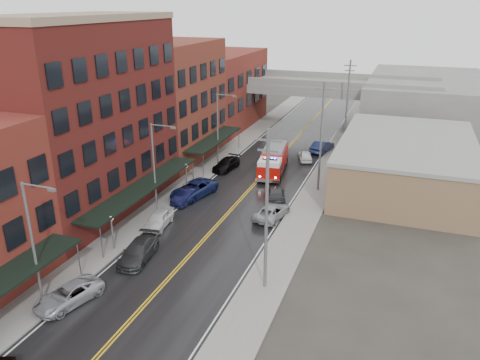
% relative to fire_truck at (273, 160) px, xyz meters
% --- Properties ---
extents(road, '(11.00, 160.00, 0.02)m').
position_rel_fire_truck_xyz_m(road, '(-0.96, -8.71, -1.65)').
color(road, black).
rests_on(road, ground).
extents(sidewalk_left, '(3.00, 160.00, 0.15)m').
position_rel_fire_truck_xyz_m(sidewalk_left, '(-8.26, -8.71, -1.58)').
color(sidewalk_left, slate).
rests_on(sidewalk_left, ground).
extents(sidewalk_right, '(3.00, 160.00, 0.15)m').
position_rel_fire_truck_xyz_m(sidewalk_right, '(6.34, -8.71, -1.58)').
color(sidewalk_right, slate).
rests_on(sidewalk_right, ground).
extents(curb_left, '(0.30, 160.00, 0.15)m').
position_rel_fire_truck_xyz_m(curb_left, '(-6.61, -8.71, -1.58)').
color(curb_left, gray).
rests_on(curb_left, ground).
extents(curb_right, '(0.30, 160.00, 0.15)m').
position_rel_fire_truck_xyz_m(curb_right, '(4.69, -8.71, -1.58)').
color(curb_right, gray).
rests_on(curb_right, ground).
extents(brick_building_b, '(9.00, 20.00, 18.00)m').
position_rel_fire_truck_xyz_m(brick_building_b, '(-14.26, -15.71, 7.34)').
color(brick_building_b, '#501615').
rests_on(brick_building_b, ground).
extents(brick_building_c, '(9.00, 15.00, 15.00)m').
position_rel_fire_truck_xyz_m(brick_building_c, '(-14.26, 1.79, 5.84)').
color(brick_building_c, brown).
rests_on(brick_building_c, ground).
extents(brick_building_far, '(9.00, 20.00, 12.00)m').
position_rel_fire_truck_xyz_m(brick_building_far, '(-14.26, 19.29, 4.34)').
color(brick_building_far, maroon).
rests_on(brick_building_far, ground).
extents(tan_building, '(14.00, 22.00, 5.00)m').
position_rel_fire_truck_xyz_m(tan_building, '(15.04, 1.29, 0.84)').
color(tan_building, '#8E684C').
rests_on(tan_building, ground).
extents(right_far_block, '(18.00, 30.00, 8.00)m').
position_rel_fire_truck_xyz_m(right_far_block, '(17.04, 31.29, 2.34)').
color(right_far_block, slate).
rests_on(right_far_block, ground).
extents(awning_1, '(2.60, 18.00, 3.09)m').
position_rel_fire_truck_xyz_m(awning_1, '(-8.45, -15.71, 1.33)').
color(awning_1, black).
rests_on(awning_1, ground).
extents(awning_2, '(2.60, 13.00, 3.09)m').
position_rel_fire_truck_xyz_m(awning_2, '(-8.45, 1.79, 1.33)').
color(awning_2, black).
rests_on(awning_2, ground).
extents(globe_lamp_1, '(0.44, 0.44, 3.12)m').
position_rel_fire_truck_xyz_m(globe_lamp_1, '(-7.36, -22.71, 0.65)').
color(globe_lamp_1, '#59595B').
rests_on(globe_lamp_1, ground).
extents(globe_lamp_2, '(0.44, 0.44, 3.12)m').
position_rel_fire_truck_xyz_m(globe_lamp_2, '(-7.36, -8.71, 0.65)').
color(globe_lamp_2, '#59595B').
rests_on(globe_lamp_2, ground).
extents(street_lamp_0, '(2.64, 0.22, 9.00)m').
position_rel_fire_truck_xyz_m(street_lamp_0, '(-7.51, -30.71, 3.53)').
color(street_lamp_0, '#59595B').
rests_on(street_lamp_0, ground).
extents(street_lamp_1, '(2.64, 0.22, 9.00)m').
position_rel_fire_truck_xyz_m(street_lamp_1, '(-7.51, -14.71, 3.53)').
color(street_lamp_1, '#59595B').
rests_on(street_lamp_1, ground).
extents(street_lamp_2, '(2.64, 0.22, 9.00)m').
position_rel_fire_truck_xyz_m(street_lamp_2, '(-7.51, 1.29, 3.53)').
color(street_lamp_2, '#59595B').
rests_on(street_lamp_2, ground).
extents(utility_pole_0, '(1.80, 0.24, 12.00)m').
position_rel_fire_truck_xyz_m(utility_pole_0, '(6.24, -23.71, 4.65)').
color(utility_pole_0, '#59595B').
rests_on(utility_pole_0, ground).
extents(utility_pole_1, '(1.80, 0.24, 12.00)m').
position_rel_fire_truck_xyz_m(utility_pole_1, '(6.24, -3.71, 4.65)').
color(utility_pole_1, '#59595B').
rests_on(utility_pole_1, ground).
extents(utility_pole_2, '(1.80, 0.24, 12.00)m').
position_rel_fire_truck_xyz_m(utility_pole_2, '(6.24, 16.29, 4.65)').
color(utility_pole_2, '#59595B').
rests_on(utility_pole_2, ground).
extents(overpass, '(40.00, 10.00, 7.50)m').
position_rel_fire_truck_xyz_m(overpass, '(-0.96, 23.29, 4.33)').
color(overpass, slate).
rests_on(overpass, ground).
extents(fire_truck, '(4.24, 8.67, 3.06)m').
position_rel_fire_truck_xyz_m(fire_truck, '(0.00, 0.00, 0.00)').
color(fire_truck, '#AE0E08').
rests_on(fire_truck, ground).
extents(parked_car_left_2, '(3.50, 5.29, 1.35)m').
position_rel_fire_truck_xyz_m(parked_car_left_2, '(-5.96, -30.13, -0.98)').
color(parked_car_left_2, '#9FA0A6').
rests_on(parked_car_left_2, ground).
extents(parked_car_left_3, '(2.75, 5.34, 1.48)m').
position_rel_fire_truck_xyz_m(parked_car_left_3, '(-4.59, -23.30, -0.92)').
color(parked_car_left_3, '#2A2A2D').
rests_on(parked_car_left_3, ground).
extents(parked_car_left_4, '(2.22, 4.45, 1.46)m').
position_rel_fire_truck_xyz_m(parked_car_left_4, '(-5.96, -17.51, -0.93)').
color(parked_car_left_4, silver).
rests_on(parked_car_left_4, ground).
extents(parked_car_left_5, '(2.04, 4.42, 1.40)m').
position_rel_fire_truck_xyz_m(parked_car_left_5, '(-5.96, -11.51, -0.96)').
color(parked_car_left_5, black).
rests_on(parked_car_left_5, ground).
extents(parked_car_left_6, '(4.03, 6.38, 1.64)m').
position_rel_fire_truck_xyz_m(parked_car_left_6, '(-5.96, -9.91, -0.84)').
color(parked_car_left_6, '#151F50').
rests_on(parked_car_left_6, ground).
extents(parked_car_left_7, '(2.52, 5.03, 1.40)m').
position_rel_fire_truck_xyz_m(parked_car_left_7, '(-5.82, -0.72, -0.96)').
color(parked_car_left_7, black).
rests_on(parked_car_left_7, ground).
extents(parked_car_right_0, '(2.97, 5.19, 1.36)m').
position_rel_fire_truck_xyz_m(parked_car_right_0, '(3.40, -12.15, -0.98)').
color(parked_car_right_0, '#979A9E').
rests_on(parked_car_right_0, ground).
extents(parked_car_right_1, '(3.45, 5.45, 1.47)m').
position_rel_fire_truck_xyz_m(parked_car_right_1, '(2.64, -8.27, -0.92)').
color(parked_car_right_1, '#2A2A2D').
rests_on(parked_car_right_1, ground).
extents(parked_car_right_2, '(2.78, 4.30, 1.36)m').
position_rel_fire_truck_xyz_m(parked_car_right_2, '(2.64, 6.02, -0.98)').
color(parked_car_right_2, silver).
rests_on(parked_car_right_2, ground).
extents(parked_car_right_3, '(2.72, 5.24, 1.65)m').
position_rel_fire_truck_xyz_m(parked_car_right_3, '(4.04, 10.42, -0.84)').
color(parked_car_right_3, '#0E1733').
rests_on(parked_car_right_3, ground).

